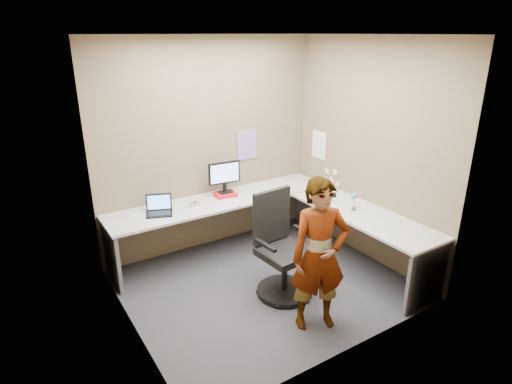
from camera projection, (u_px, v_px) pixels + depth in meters
ground at (265, 284)px, 4.91m from camera, size 3.00×3.00×0.00m
wall_back at (210, 146)px, 5.47m from camera, size 3.00×0.00×3.00m
wall_right at (369, 152)px, 5.19m from camera, size 0.00×2.70×2.70m
wall_left at (121, 202)px, 3.69m from camera, size 0.00×2.70×2.70m
ceiling at (267, 34)px, 3.96m from camera, size 3.00×3.00×0.00m
desk at (278, 218)px, 5.23m from camera, size 2.98×2.58×0.73m
paper_ream at (225, 194)px, 5.52m from camera, size 0.28×0.22×0.05m
monitor at (224, 175)px, 5.44m from camera, size 0.42×0.14×0.40m
laptop at (159, 209)px, 5.00m from camera, size 0.37×0.34×0.21m
trackball_mouse at (194, 204)px, 5.21m from camera, size 0.12×0.08×0.07m
origami at (258, 197)px, 5.43m from camera, size 0.10×0.10×0.06m
stapler at (331, 196)px, 5.47m from camera, size 0.15×0.06×0.05m
flower at (354, 199)px, 5.04m from camera, size 0.07×0.07×0.22m
calendar_purple at (247, 145)px, 5.75m from camera, size 0.30×0.01×0.40m
calendar_white at (319, 145)px, 5.93m from camera, size 0.01×0.28×0.38m
sticky_note_a at (335, 172)px, 5.76m from camera, size 0.01×0.07×0.07m
sticky_note_b at (332, 180)px, 5.85m from camera, size 0.01×0.07×0.07m
sticky_note_c at (338, 184)px, 5.76m from camera, size 0.01×0.07×0.07m
sticky_note_d at (327, 171)px, 5.89m from camera, size 0.01×0.07×0.07m
office_chair at (281, 254)px, 4.63m from camera, size 0.60×0.60×1.14m
person at (319, 256)px, 4.00m from camera, size 0.65×0.54×1.52m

